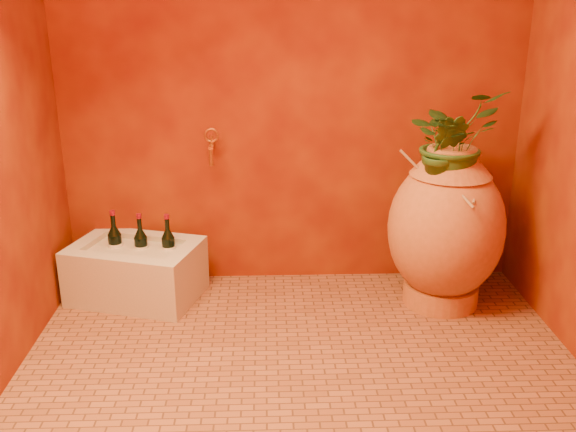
{
  "coord_description": "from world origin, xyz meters",
  "views": [
    {
      "loc": [
        -0.15,
        -2.44,
        1.57
      ],
      "look_at": [
        -0.05,
        0.35,
        0.6
      ],
      "focal_mm": 40.0,
      "sensor_mm": 36.0,
      "label": 1
    }
  ],
  "objects_px": {
    "wall_tap": "(211,144)",
    "wine_bottle_a": "(141,248)",
    "stone_basin": "(136,272)",
    "amphora": "(446,228)",
    "wine_bottle_b": "(115,246)",
    "wine_bottle_c": "(169,248)"
  },
  "relations": [
    {
      "from": "stone_basin",
      "to": "wall_tap",
      "type": "relative_size",
      "value": 4.08
    },
    {
      "from": "wine_bottle_a",
      "to": "wine_bottle_b",
      "type": "xyz_separation_m",
      "value": [
        -0.14,
        0.03,
        0.0
      ]
    },
    {
      "from": "stone_basin",
      "to": "wine_bottle_c",
      "type": "relative_size",
      "value": 2.53
    },
    {
      "from": "wine_bottle_a",
      "to": "wine_bottle_c",
      "type": "xyz_separation_m",
      "value": [
        0.15,
        -0.01,
        0.0
      ]
    },
    {
      "from": "stone_basin",
      "to": "wall_tap",
      "type": "distance_m",
      "value": 0.8
    },
    {
      "from": "stone_basin",
      "to": "wine_bottle_c",
      "type": "bearing_deg",
      "value": 4.0
    },
    {
      "from": "stone_basin",
      "to": "wall_tap",
      "type": "xyz_separation_m",
      "value": [
        0.42,
        0.16,
        0.66
      ]
    },
    {
      "from": "wine_bottle_b",
      "to": "wall_tap",
      "type": "relative_size",
      "value": 1.67
    },
    {
      "from": "wall_tap",
      "to": "amphora",
      "type": "bearing_deg",
      "value": -13.06
    },
    {
      "from": "wall_tap",
      "to": "wine_bottle_a",
      "type": "bearing_deg",
      "value": -161.56
    },
    {
      "from": "stone_basin",
      "to": "wine_bottle_b",
      "type": "bearing_deg",
      "value": 153.63
    },
    {
      "from": "wine_bottle_a",
      "to": "wall_tap",
      "type": "height_order",
      "value": "wall_tap"
    },
    {
      "from": "wine_bottle_a",
      "to": "wine_bottle_c",
      "type": "distance_m",
      "value": 0.15
    },
    {
      "from": "amphora",
      "to": "wine_bottle_a",
      "type": "bearing_deg",
      "value": 174.57
    },
    {
      "from": "stone_basin",
      "to": "wine_bottle_a",
      "type": "bearing_deg",
      "value": 40.52
    },
    {
      "from": "wine_bottle_a",
      "to": "wine_bottle_b",
      "type": "bearing_deg",
      "value": 168.68
    },
    {
      "from": "wine_bottle_a",
      "to": "stone_basin",
      "type": "bearing_deg",
      "value": -139.48
    },
    {
      "from": "wine_bottle_a",
      "to": "wall_tap",
      "type": "bearing_deg",
      "value": 18.44
    },
    {
      "from": "stone_basin",
      "to": "wine_bottle_a",
      "type": "distance_m",
      "value": 0.14
    },
    {
      "from": "amphora",
      "to": "stone_basin",
      "type": "relative_size",
      "value": 1.13
    },
    {
      "from": "amphora",
      "to": "wine_bottle_b",
      "type": "height_order",
      "value": "amphora"
    },
    {
      "from": "wine_bottle_b",
      "to": "wine_bottle_c",
      "type": "distance_m",
      "value": 0.3
    }
  ]
}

